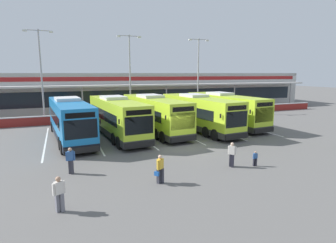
{
  "coord_description": "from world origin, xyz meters",
  "views": [
    {
      "loc": [
        -9.09,
        -20.13,
        5.97
      ],
      "look_at": [
        0.03,
        3.0,
        1.6
      ],
      "focal_mm": 29.4,
      "sensor_mm": 36.0,
      "label": 1
    }
  ],
  "objects_px": {
    "pedestrian_in_dark_coat": "(71,160)",
    "lamp_post_centre": "(130,71)",
    "coach_bus_leftmost": "(70,120)",
    "lamp_post_west": "(41,71)",
    "coach_bus_left_centre": "(117,118)",
    "coach_bus_right_centre": "(198,113)",
    "pedestrian_with_handbag": "(160,168)",
    "coach_bus_rightmost": "(225,110)",
    "lamp_post_east": "(198,71)",
    "pedestrian_child": "(255,158)",
    "pedestrian_near_bin": "(59,193)",
    "pedestrian_approaching_bus": "(232,154)",
    "coach_bus_centre": "(154,115)"
  },
  "relations": [
    {
      "from": "pedestrian_in_dark_coat",
      "to": "lamp_post_centre",
      "type": "height_order",
      "value": "lamp_post_centre"
    },
    {
      "from": "coach_bus_leftmost",
      "to": "lamp_post_west",
      "type": "xyz_separation_m",
      "value": [
        -2.58,
        10.12,
        4.5
      ]
    },
    {
      "from": "coach_bus_left_centre",
      "to": "coach_bus_right_centre",
      "type": "xyz_separation_m",
      "value": [
        8.58,
        -0.38,
        0.0
      ]
    },
    {
      "from": "coach_bus_right_centre",
      "to": "pedestrian_with_handbag",
      "type": "xyz_separation_m",
      "value": [
        -8.69,
        -12.08,
        -0.93
      ]
    },
    {
      "from": "coach_bus_rightmost",
      "to": "lamp_post_east",
      "type": "distance_m",
      "value": 11.35
    },
    {
      "from": "lamp_post_centre",
      "to": "pedestrian_in_dark_coat",
      "type": "bearing_deg",
      "value": -113.28
    },
    {
      "from": "pedestrian_in_dark_coat",
      "to": "lamp_post_west",
      "type": "bearing_deg",
      "value": 96.56
    },
    {
      "from": "pedestrian_with_handbag",
      "to": "lamp_post_east",
      "type": "distance_m",
      "value": 28.26
    },
    {
      "from": "coach_bus_leftmost",
      "to": "pedestrian_child",
      "type": "height_order",
      "value": "coach_bus_leftmost"
    },
    {
      "from": "coach_bus_left_centre",
      "to": "pedestrian_child",
      "type": "height_order",
      "value": "coach_bus_left_centre"
    },
    {
      "from": "coach_bus_leftmost",
      "to": "coach_bus_left_centre",
      "type": "xyz_separation_m",
      "value": [
        4.23,
        -0.11,
        0.0
      ]
    },
    {
      "from": "coach_bus_left_centre",
      "to": "pedestrian_with_handbag",
      "type": "distance_m",
      "value": 12.5
    },
    {
      "from": "pedestrian_in_dark_coat",
      "to": "lamp_post_centre",
      "type": "distance_m",
      "value": 22.61
    },
    {
      "from": "coach_bus_left_centre",
      "to": "pedestrian_in_dark_coat",
      "type": "relative_size",
      "value": 7.61
    },
    {
      "from": "pedestrian_with_handbag",
      "to": "lamp_post_west",
      "type": "relative_size",
      "value": 0.15
    },
    {
      "from": "coach_bus_left_centre",
      "to": "coach_bus_right_centre",
      "type": "distance_m",
      "value": 8.59
    },
    {
      "from": "coach_bus_right_centre",
      "to": "lamp_post_east",
      "type": "bearing_deg",
      "value": 62.78
    },
    {
      "from": "coach_bus_rightmost",
      "to": "lamp_post_centre",
      "type": "distance_m",
      "value": 14.02
    },
    {
      "from": "coach_bus_right_centre",
      "to": "pedestrian_child",
      "type": "relative_size",
      "value": 12.27
    },
    {
      "from": "coach_bus_rightmost",
      "to": "pedestrian_near_bin",
      "type": "distance_m",
      "value": 23.15
    },
    {
      "from": "coach_bus_rightmost",
      "to": "pedestrian_approaching_bus",
      "type": "bearing_deg",
      "value": -121.03
    },
    {
      "from": "lamp_post_centre",
      "to": "lamp_post_east",
      "type": "relative_size",
      "value": 1.0
    },
    {
      "from": "coach_bus_rightmost",
      "to": "pedestrian_near_bin",
      "type": "relative_size",
      "value": 7.61
    },
    {
      "from": "coach_bus_right_centre",
      "to": "lamp_post_centre",
      "type": "height_order",
      "value": "lamp_post_centre"
    },
    {
      "from": "lamp_post_west",
      "to": "lamp_post_centre",
      "type": "xyz_separation_m",
      "value": [
        10.9,
        0.8,
        0.0
      ]
    },
    {
      "from": "pedestrian_in_dark_coat",
      "to": "coach_bus_rightmost",
      "type": "bearing_deg",
      "value": 30.14
    },
    {
      "from": "pedestrian_with_handbag",
      "to": "pedestrian_in_dark_coat",
      "type": "height_order",
      "value": "same"
    },
    {
      "from": "pedestrian_with_handbag",
      "to": "lamp_post_west",
      "type": "distance_m",
      "value": 24.28
    },
    {
      "from": "pedestrian_in_dark_coat",
      "to": "pedestrian_child",
      "type": "xyz_separation_m",
      "value": [
        11.19,
        -2.93,
        -0.33
      ]
    },
    {
      "from": "coach_bus_right_centre",
      "to": "lamp_post_west",
      "type": "height_order",
      "value": "lamp_post_west"
    },
    {
      "from": "pedestrian_with_handbag",
      "to": "pedestrian_approaching_bus",
      "type": "xyz_separation_m",
      "value": [
        5.23,
        0.86,
        0.02
      ]
    },
    {
      "from": "coach_bus_rightmost",
      "to": "pedestrian_approaching_bus",
      "type": "distance_m",
      "value": 14.58
    },
    {
      "from": "coach_bus_rightmost",
      "to": "pedestrian_child",
      "type": "relative_size",
      "value": 12.27
    },
    {
      "from": "coach_bus_rightmost",
      "to": "lamp_post_west",
      "type": "relative_size",
      "value": 1.12
    },
    {
      "from": "coach_bus_right_centre",
      "to": "lamp_post_west",
      "type": "xyz_separation_m",
      "value": [
        -15.39,
        10.61,
        4.5
      ]
    },
    {
      "from": "coach_bus_rightmost",
      "to": "coach_bus_right_centre",
      "type": "bearing_deg",
      "value": -162.83
    },
    {
      "from": "lamp_post_west",
      "to": "coach_bus_leftmost",
      "type": "bearing_deg",
      "value": -75.7
    },
    {
      "from": "coach_bus_left_centre",
      "to": "coach_bus_centre",
      "type": "height_order",
      "value": "same"
    },
    {
      "from": "pedestrian_near_bin",
      "to": "lamp_post_east",
      "type": "xyz_separation_m",
      "value": [
        19.74,
        24.95,
        5.42
      ]
    },
    {
      "from": "lamp_post_west",
      "to": "coach_bus_right_centre",
      "type": "bearing_deg",
      "value": -34.59
    },
    {
      "from": "coach_bus_left_centre",
      "to": "coach_bus_leftmost",
      "type": "bearing_deg",
      "value": 178.46
    },
    {
      "from": "coach_bus_centre",
      "to": "pedestrian_near_bin",
      "type": "relative_size",
      "value": 7.61
    },
    {
      "from": "coach_bus_left_centre",
      "to": "coach_bus_centre",
      "type": "relative_size",
      "value": 1.0
    },
    {
      "from": "lamp_post_centre",
      "to": "pedestrian_approaching_bus",
      "type": "bearing_deg",
      "value": -87.4
    },
    {
      "from": "coach_bus_right_centre",
      "to": "lamp_post_west",
      "type": "distance_m",
      "value": 19.23
    },
    {
      "from": "coach_bus_leftmost",
      "to": "lamp_post_west",
      "type": "height_order",
      "value": "lamp_post_west"
    },
    {
      "from": "pedestrian_child",
      "to": "lamp_post_centre",
      "type": "height_order",
      "value": "lamp_post_centre"
    },
    {
      "from": "pedestrian_with_handbag",
      "to": "coach_bus_rightmost",
      "type": "bearing_deg",
      "value": 46.31
    },
    {
      "from": "coach_bus_leftmost",
      "to": "lamp_post_east",
      "type": "relative_size",
      "value": 1.12
    },
    {
      "from": "coach_bus_leftmost",
      "to": "pedestrian_child",
      "type": "distance_m",
      "value": 16.34
    }
  ]
}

